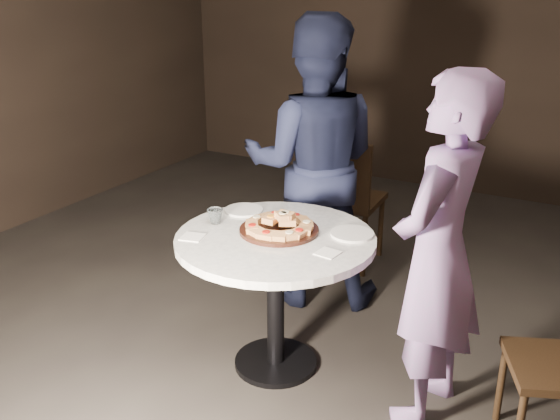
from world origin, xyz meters
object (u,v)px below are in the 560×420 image
serving_board (279,230)px  water_glass (215,216)px  focaccia_pile (280,224)px  chair_far (344,194)px  diner_teal (438,255)px  diner_navy (313,164)px  table (275,261)px

serving_board → water_glass: bearing=-169.9°
focaccia_pile → chair_far: chair_far is taller
chair_far → water_glass: bearing=79.4°
focaccia_pile → diner_teal: (0.86, -0.03, 0.02)m
water_glass → diner_teal: size_ratio=0.05×
serving_board → focaccia_pile: bearing=45.7°
diner_teal → chair_far: bearing=-135.5°
focaccia_pile → diner_navy: bearing=103.9°
focaccia_pile → serving_board: bearing=-134.3°
chair_far → serving_board: bearing=95.0°
table → diner_navy: 0.92m
chair_far → diner_navy: bearing=86.3°
focaccia_pile → chair_far: (-0.19, 1.31, -0.26)m
table → water_glass: 0.43m
focaccia_pile → diner_teal: size_ratio=0.22×
focaccia_pile → water_glass: 0.38m
serving_board → water_glass: (-0.37, -0.07, 0.03)m
serving_board → chair_far: size_ratio=0.43×
table → chair_far: 1.39m
focaccia_pile → diner_teal: 0.86m
focaccia_pile → chair_far: 1.35m
water_glass → chair_far: 1.42m
table → chair_far: size_ratio=1.29×
serving_board → diner_navy: bearing=103.6°
serving_board → diner_navy: 0.82m
table → diner_teal: (0.85, 0.04, 0.21)m
chair_far → diner_teal: size_ratio=0.58×
diner_navy → diner_teal: size_ratio=1.09×
table → focaccia_pile: focaccia_pile is taller
water_glass → diner_navy: diner_navy is taller
serving_board → focaccia_pile: size_ratio=1.11×
focaccia_pile → water_glass: (-0.37, -0.07, -0.00)m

